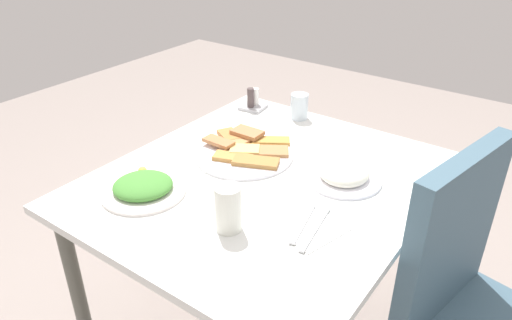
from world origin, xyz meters
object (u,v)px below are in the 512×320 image
dining_chair (479,308)px  salad_plate_rice (344,174)px  dining_table (265,201)px  paper_napkin (309,227)px  fork (303,223)px  condiment_caddy (253,102)px  salad_plate_greens (143,187)px  pide_platter (245,151)px  drinking_glass (299,106)px  soda_can (228,208)px  spoon (315,228)px

dining_chair → salad_plate_rice: dining_chair is taller
dining_table → paper_napkin: bearing=59.8°
dining_chair → paper_napkin: 0.48m
dining_table → fork: bearing=57.7°
fork → condiment_caddy: condiment_caddy is taller
fork → paper_napkin: bearing=76.8°
salad_plate_greens → fork: (-0.13, 0.44, -0.01)m
pide_platter → salad_plate_rice: bearing=97.6°
pide_platter → drinking_glass: bearing=-178.4°
soda_can → spoon: (-0.12, 0.18, -0.06)m
dining_table → pide_platter: (-0.08, -0.14, 0.09)m
soda_can → paper_napkin: 0.21m
dining_chair → paper_napkin: bearing=-66.7°
dining_table → fork: (0.13, 0.21, 0.09)m
dining_chair → fork: (0.17, -0.42, 0.19)m
soda_can → spoon: 0.22m
pide_platter → salad_plate_rice: size_ratio=1.46×
dining_table → fork: fork is taller
drinking_glass → salad_plate_greens: bearing=-7.1°
pide_platter → condiment_caddy: condiment_caddy is taller
dining_chair → salad_plate_rice: size_ratio=4.19×
pide_platter → paper_napkin: 0.42m
dining_table → condiment_caddy: condiment_caddy is taller
pide_platter → dining_table: bearing=58.9°
fork → drinking_glass: bearing=-160.8°
salad_plate_greens → salad_plate_rice: 0.58m
condiment_caddy → fork: bearing=45.7°
spoon → condiment_caddy: bearing=-142.8°
drinking_glass → spoon: size_ratio=0.48×
salad_plate_greens → condiment_caddy: condiment_caddy is taller
salad_plate_greens → paper_napkin: bearing=105.9°
condiment_caddy → pide_platter: bearing=32.3°
dining_table → soda_can: (0.25, 0.07, 0.14)m
paper_napkin → salad_plate_greens: bearing=-74.1°
drinking_glass → fork: drinking_glass is taller
soda_can → drinking_glass: bearing=-162.6°
dining_table → salad_plate_greens: bearing=-41.4°
drinking_glass → condiment_caddy: 0.20m
dining_chair → fork: 0.49m
dining_chair → spoon: (0.17, -0.39, 0.19)m
soda_can → paper_napkin: (-0.12, 0.16, -0.06)m
dining_table → salad_plate_greens: size_ratio=4.19×
salad_plate_rice → paper_napkin: size_ratio=1.48×
drinking_glass → paper_napkin: drinking_glass is taller
pide_platter → condiment_caddy: bearing=-147.7°
dining_chair → spoon: dining_chair is taller
pide_platter → drinking_glass: (-0.35, -0.01, 0.04)m
dining_chair → soda_can: dining_chair is taller
salad_plate_rice → dining_chair: bearing=79.0°
drinking_glass → condiment_caddy: (0.03, -0.19, -0.02)m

